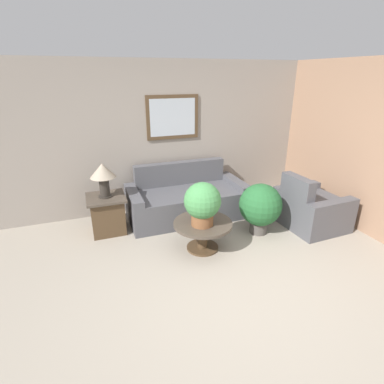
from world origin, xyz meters
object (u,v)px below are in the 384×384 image
Objects in this scene: coffee_table at (203,230)px; potted_plant_floor at (260,206)px; couch_main at (186,200)px; side_table at (108,214)px; table_lamp at (103,174)px; potted_plant_on_table at (202,203)px; armchair at (310,209)px.

potted_plant_floor is at bearing 7.69° from coffee_table.
couch_main is 1.32m from potted_plant_floor.
potted_plant_floor is at bearing -21.19° from side_table.
potted_plant_floor reaches higher than coffee_table.
couch_main is at bearing 4.54° from table_lamp.
table_lamp is at bearing 158.81° from potted_plant_floor.
potted_plant_floor is (1.05, 0.19, -0.29)m from potted_plant_on_table.
coffee_table is 1.57× the size of table_lamp.
armchair reaches higher than potted_plant_floor.
side_table is 0.98× the size of potted_plant_on_table.
potted_plant_floor is (2.23, -0.87, -0.51)m from table_lamp.
side_table is 0.66m from table_lamp.
couch_main is 1.52m from table_lamp.
table_lamp is 0.66× the size of potted_plant_floor.
table_lamp is (-1.22, 1.00, 0.66)m from coffee_table.
potted_plant_on_table is at bearing -41.78° from side_table.
armchair is 3.28m from side_table.
couch_main is 2.08m from armchair.
table_lamp is at bearing 180.00° from side_table.
table_lamp is at bearing 140.52° from coffee_table.
armchair is at bearing -16.79° from table_lamp.
potted_plant_floor is (2.23, -0.87, 0.15)m from side_table.
couch_main is 1.12m from coffee_table.
couch_main is at bearing 4.54° from side_table.
side_table is at bearing 140.52° from coffee_table.
table_lamp reaches higher than side_table.
potted_plant_on_table is at bearing -41.78° from table_lamp.
table_lamp is at bearing 71.18° from armchair.
potted_plant_floor is (-0.91, 0.08, 0.16)m from armchair.
potted_plant_on_table reaches higher than armchair.
potted_plant_on_table is 0.75× the size of potted_plant_floor.
table_lamp is at bearing -175.46° from couch_main.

